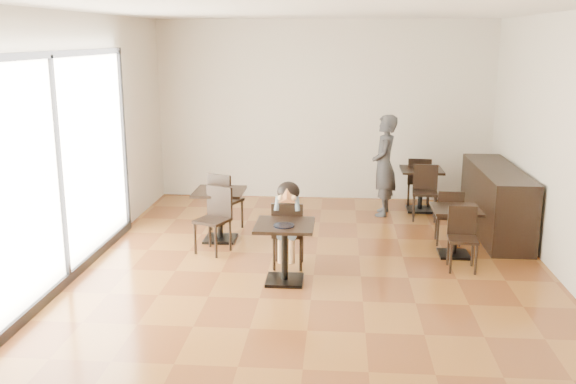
# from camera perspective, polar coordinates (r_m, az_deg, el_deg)

# --- Properties ---
(floor) EXTENTS (6.00, 8.00, 0.01)m
(floor) POSITION_cam_1_polar(r_m,az_deg,el_deg) (8.07, 2.29, -7.39)
(floor) COLOR brown
(floor) RESTS_ON ground
(ceiling) EXTENTS (6.00, 8.00, 0.01)m
(ceiling) POSITION_cam_1_polar(r_m,az_deg,el_deg) (7.54, 2.53, 15.96)
(ceiling) COLOR white
(ceiling) RESTS_ON floor
(wall_back) EXTENTS (6.00, 0.01, 3.20)m
(wall_back) POSITION_cam_1_polar(r_m,az_deg,el_deg) (11.60, 3.20, 7.22)
(wall_back) COLOR beige
(wall_back) RESTS_ON floor
(wall_front) EXTENTS (6.00, 0.01, 3.20)m
(wall_front) POSITION_cam_1_polar(r_m,az_deg,el_deg) (3.77, -0.03, -6.45)
(wall_front) COLOR beige
(wall_front) RESTS_ON floor
(wall_left) EXTENTS (0.01, 8.00, 3.20)m
(wall_left) POSITION_cam_1_polar(r_m,az_deg,el_deg) (8.32, -18.78, 3.96)
(wall_left) COLOR beige
(wall_left) RESTS_ON floor
(wall_right) EXTENTS (0.01, 8.00, 3.20)m
(wall_right) POSITION_cam_1_polar(r_m,az_deg,el_deg) (8.10, 24.15, 3.26)
(wall_right) COLOR beige
(wall_right) RESTS_ON floor
(storefront_window) EXTENTS (0.04, 4.50, 2.60)m
(storefront_window) POSITION_cam_1_polar(r_m,az_deg,el_deg) (7.89, -19.88, 1.90)
(storefront_window) COLOR white
(storefront_window) RESTS_ON floor
(child_table) EXTENTS (0.69, 0.69, 0.73)m
(child_table) POSITION_cam_1_polar(r_m,az_deg,el_deg) (7.73, -0.30, -5.44)
(child_table) COLOR black
(child_table) RESTS_ON floor
(child_chair) EXTENTS (0.40, 0.40, 0.88)m
(child_chair) POSITION_cam_1_polar(r_m,az_deg,el_deg) (8.23, 0.03, -3.71)
(child_chair) COLOR black
(child_chair) RESTS_ON floor
(child) EXTENTS (0.40, 0.55, 1.11)m
(child) POSITION_cam_1_polar(r_m,az_deg,el_deg) (8.20, 0.03, -2.95)
(child) COLOR slate
(child) RESTS_ON child_chair
(plate) EXTENTS (0.25, 0.25, 0.01)m
(plate) POSITION_cam_1_polar(r_m,az_deg,el_deg) (7.52, -0.37, -3.00)
(plate) COLOR black
(plate) RESTS_ON child_table
(pizza_slice) EXTENTS (0.26, 0.20, 0.06)m
(pizza_slice) POSITION_cam_1_polar(r_m,az_deg,el_deg) (7.90, -0.08, -0.52)
(pizza_slice) COLOR #D4C072
(pizza_slice) RESTS_ON child
(adult_patron) EXTENTS (0.46, 0.65, 1.67)m
(adult_patron) POSITION_cam_1_polar(r_m,az_deg,el_deg) (10.66, 8.55, 2.34)
(adult_patron) COLOR #37383C
(adult_patron) RESTS_ON floor
(cafe_table_mid) EXTENTS (0.66, 0.66, 0.67)m
(cafe_table_mid) POSITION_cam_1_polar(r_m,az_deg,el_deg) (8.94, 14.62, -3.46)
(cafe_table_mid) COLOR black
(cafe_table_mid) RESTS_ON floor
(cafe_table_left) EXTENTS (0.93, 0.93, 0.75)m
(cafe_table_left) POSITION_cam_1_polar(r_m,az_deg,el_deg) (9.35, -6.08, -2.08)
(cafe_table_left) COLOR black
(cafe_table_left) RESTS_ON floor
(cafe_table_back) EXTENTS (0.76, 0.76, 0.73)m
(cafe_table_back) POSITION_cam_1_polar(r_m,az_deg,el_deg) (11.11, 11.71, 0.19)
(cafe_table_back) COLOR black
(cafe_table_back) RESTS_ON floor
(chair_mid_a) EXTENTS (0.38, 0.38, 0.80)m
(chair_mid_a) POSITION_cam_1_polar(r_m,az_deg,el_deg) (9.44, 14.09, -2.09)
(chair_mid_a) COLOR black
(chair_mid_a) RESTS_ON floor
(chair_mid_b) EXTENTS (0.38, 0.38, 0.80)m
(chair_mid_b) POSITION_cam_1_polar(r_m,az_deg,el_deg) (8.40, 15.28, -4.11)
(chair_mid_b) COLOR black
(chair_mid_b) RESTS_ON floor
(chair_left_a) EXTENTS (0.53, 0.53, 0.90)m
(chair_left_a) POSITION_cam_1_polar(r_m,az_deg,el_deg) (9.85, -5.50, -0.79)
(chair_left_a) COLOR black
(chair_left_a) RESTS_ON floor
(chair_left_b) EXTENTS (0.53, 0.53, 0.90)m
(chair_left_b) POSITION_cam_1_polar(r_m,az_deg,el_deg) (8.81, -6.74, -2.57)
(chair_left_b) COLOR black
(chair_left_b) RESTS_ON floor
(chair_back_a) EXTENTS (0.43, 0.43, 0.88)m
(chair_back_a) POSITION_cam_1_polar(r_m,az_deg,el_deg) (11.38, 11.55, 0.90)
(chair_back_a) COLOR black
(chair_back_a) RESTS_ON floor
(chair_back_b) EXTENTS (0.43, 0.43, 0.88)m
(chair_back_b) POSITION_cam_1_polar(r_m,az_deg,el_deg) (10.56, 12.08, -0.11)
(chair_back_b) COLOR black
(chair_back_b) RESTS_ON floor
(service_counter) EXTENTS (0.60, 2.40, 1.00)m
(service_counter) POSITION_cam_1_polar(r_m,az_deg,el_deg) (10.10, 18.01, -0.75)
(service_counter) COLOR black
(service_counter) RESTS_ON floor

